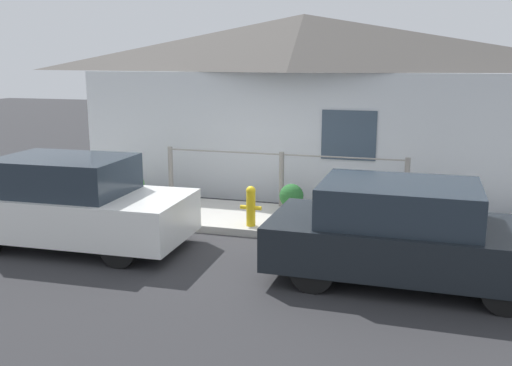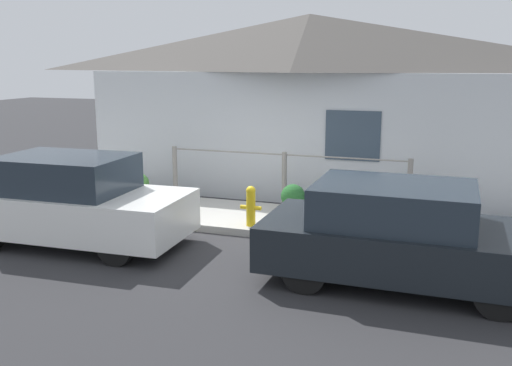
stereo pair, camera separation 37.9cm
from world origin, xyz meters
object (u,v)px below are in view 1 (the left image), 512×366
object	(u,v)px
potted_plant_by_fence	(135,185)
fire_hydrant	(251,205)
potted_plant_near_hydrant	(291,198)
car_right	(406,233)
car_left	(72,203)

from	to	relation	value
potted_plant_by_fence	fire_hydrant	bearing A→B (deg)	-21.41
potted_plant_near_hydrant	potted_plant_by_fence	size ratio (longest dim) A/B	1.10
car_right	fire_hydrant	bearing A→B (deg)	151.07
fire_hydrant	potted_plant_by_fence	size ratio (longest dim) A/B	1.32
car_left	car_right	xyz separation A→B (m)	(5.26, 0.00, -0.03)
potted_plant_near_hydrant	potted_plant_by_fence	bearing A→B (deg)	176.11
potted_plant_near_hydrant	fire_hydrant	bearing A→B (deg)	-119.97
fire_hydrant	potted_plant_by_fence	xyz separation A→B (m)	(-2.88, 1.13, -0.07)
fire_hydrant	potted_plant_near_hydrant	distance (m)	1.04
car_right	car_left	bearing A→B (deg)	-179.66
potted_plant_by_fence	car_left	bearing A→B (deg)	-83.30
car_left	potted_plant_near_hydrant	size ratio (longest dim) A/B	6.34
car_left	potted_plant_near_hydrant	distance (m)	3.92
potted_plant_near_hydrant	car_left	bearing A→B (deg)	-142.09
car_right	potted_plant_by_fence	size ratio (longest dim) A/B	7.01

